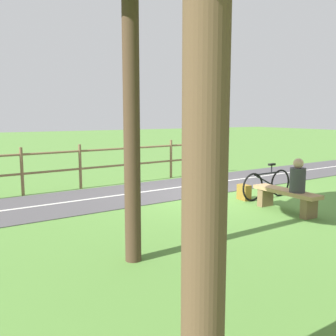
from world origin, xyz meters
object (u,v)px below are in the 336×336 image
object	(u,v)px
bicycle	(267,184)
backpack	(244,192)
bench	(286,197)
person_seated	(298,178)

from	to	relation	value
bicycle	backpack	distance (m)	0.63
bench	bicycle	size ratio (longest dim) A/B	0.95
bicycle	person_seated	bearing A→B (deg)	63.67
bicycle	backpack	size ratio (longest dim) A/B	4.52
bicycle	backpack	bearing A→B (deg)	-21.90
person_seated	backpack	size ratio (longest dim) A/B	1.89
bench	backpack	world-z (taller)	bench
bench	person_seated	world-z (taller)	person_seated
person_seated	backpack	distance (m)	1.72
person_seated	backpack	xyz separation A→B (m)	(1.61, -0.01, -0.60)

